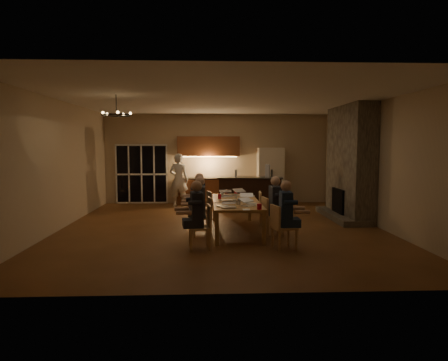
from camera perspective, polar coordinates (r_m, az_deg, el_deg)
floor at (r=10.15m, az=-0.39°, el=-6.79°), size 9.00×9.00×0.00m
back_wall at (r=14.47m, az=-1.05°, el=3.12°), size 8.00×0.04×3.20m
left_wall at (r=10.59m, az=-22.69°, el=2.04°), size 0.04×9.00×3.20m
right_wall at (r=10.87m, az=21.32°, el=2.15°), size 0.04×9.00×3.20m
ceiling at (r=10.01m, az=-0.40°, el=11.57°), size 8.00×9.00×0.04m
french_doors at (r=14.63m, az=-11.68°, el=0.88°), size 1.86×0.08×2.10m
fireplace at (r=11.86m, az=17.56°, el=2.47°), size 0.58×2.50×3.20m
kitchenette at (r=14.16m, az=-2.23°, el=1.45°), size 2.24×0.68×2.40m
refrigerator at (r=14.30m, az=6.62°, el=0.66°), size 0.90×0.68×2.00m
dining_table at (r=9.70m, az=1.67°, el=-5.10°), size 1.10×2.85×0.75m
bar_island at (r=12.71m, az=3.80°, el=-1.95°), size 2.13×1.02×1.08m
chair_left_near at (r=8.06m, az=-3.53°, el=-6.68°), size 0.49×0.49×0.89m
chair_left_mid at (r=9.23m, az=-3.28°, el=-5.18°), size 0.50×0.50×0.89m
chair_left_far at (r=10.33m, az=-3.17°, el=-4.09°), size 0.54×0.54×0.89m
chair_right_near at (r=8.17m, az=8.59°, el=-6.57°), size 0.53×0.53×0.89m
chair_right_mid at (r=9.34m, az=7.02°, el=-5.09°), size 0.50×0.50×0.89m
chair_right_far at (r=10.37m, az=6.29°, el=-4.07°), size 0.47×0.47×0.89m
person_left_near at (r=8.04m, az=-3.91°, el=-4.93°), size 0.68×0.68×1.38m
person_right_near at (r=8.17m, az=8.81°, el=-4.82°), size 0.62×0.62×1.38m
person_left_mid at (r=9.12m, az=-3.43°, el=-3.74°), size 0.62×0.62×1.38m
person_right_mid at (r=9.24m, az=7.32°, el=-3.66°), size 0.63×0.63×1.38m
person_left_far at (r=10.20m, az=-3.51°, el=-2.82°), size 0.70×0.70×1.38m
standing_person at (r=13.72m, az=-6.48°, el=0.09°), size 0.75×0.59×1.82m
chandelier at (r=9.27m, az=-15.11°, el=9.01°), size 0.64×0.64×0.03m
laptop_a at (r=8.58m, az=0.59°, el=-3.12°), size 0.35×0.32×0.23m
laptop_b at (r=8.82m, az=3.65°, el=-2.91°), size 0.43×0.42×0.23m
laptop_c at (r=9.68m, az=0.37°, el=-2.20°), size 0.40×0.38×0.23m
laptop_d at (r=9.64m, az=3.24°, el=-2.23°), size 0.34×0.31×0.23m
laptop_e at (r=10.72m, az=0.25°, el=-1.49°), size 0.36×0.32×0.23m
laptop_f at (r=10.69m, az=2.47°, el=-1.51°), size 0.41×0.40×0.23m
mug_front at (r=9.12m, az=1.56°, el=-3.04°), size 0.08×0.08×0.10m
mug_mid at (r=10.20m, az=1.72°, el=-2.18°), size 0.08×0.08×0.10m
mug_back at (r=10.45m, az=-0.29°, el=-2.01°), size 0.08×0.08×0.10m
redcup_near at (r=8.35m, az=5.07°, el=-3.74°), size 0.10×0.10×0.12m
redcup_mid at (r=9.99m, az=-0.63°, el=-2.27°), size 0.08×0.08×0.12m
redcup_far at (r=11.07m, az=1.71°, el=-1.56°), size 0.08×0.08×0.12m
can_silver at (r=8.95m, az=2.11°, el=-3.13°), size 0.07×0.07×0.12m
can_cola at (r=11.03m, az=0.33°, el=-1.59°), size 0.07×0.07×0.12m
plate_near at (r=9.14m, az=3.98°, el=-3.29°), size 0.25×0.25×0.02m
plate_left at (r=8.75m, az=-0.22°, el=-3.65°), size 0.27×0.27×0.02m
plate_far at (r=10.49m, az=3.84°, el=-2.22°), size 0.22×0.22×0.02m
notepad at (r=8.27m, az=3.20°, el=-4.18°), size 0.16×0.22×0.01m
bar_bottle at (r=12.67m, az=1.72°, el=1.04°), size 0.07×0.07×0.24m
bar_blender at (r=12.67m, az=6.26°, el=1.39°), size 0.17×0.17×0.41m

